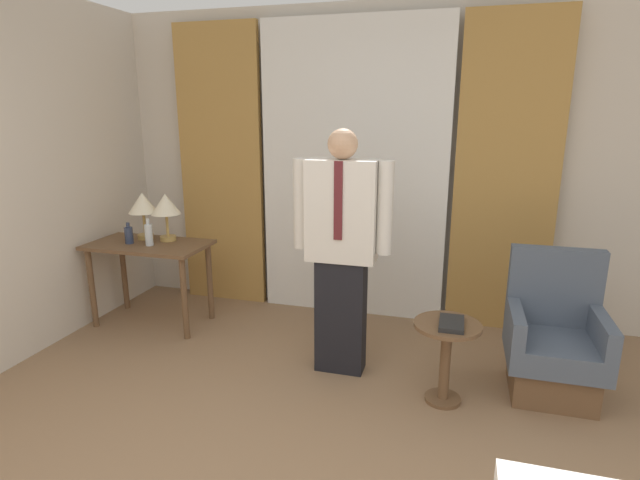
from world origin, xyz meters
TOP-DOWN VIEW (x-y plane):
  - wall_back at (0.00, 3.18)m, footprint 10.00×0.06m
  - curtain_sheer_center at (0.00, 3.05)m, footprint 1.64×0.06m
  - curtain_drape_left at (-1.26, 3.05)m, footprint 0.81×0.06m
  - curtain_drape_right at (1.26, 3.05)m, footprint 0.81×0.06m
  - desk at (-1.62, 2.33)m, footprint 1.01×0.55m
  - table_lamp_left at (-1.73, 2.46)m, footprint 0.25×0.25m
  - table_lamp_right at (-1.50, 2.46)m, footprint 0.25×0.25m
  - bottle_near_edge at (-1.76, 2.28)m, footprint 0.07×0.07m
  - bottle_by_lamp at (-1.56, 2.27)m, footprint 0.06×0.06m
  - person at (0.16, 1.98)m, footprint 0.68×0.22m
  - armchair at (1.57, 2.07)m, footprint 0.59×0.58m
  - side_table at (0.90, 1.75)m, footprint 0.42×0.42m
  - book at (0.92, 1.72)m, footprint 0.15×0.24m

SIDE VIEW (x-z plane):
  - armchair at x=1.57m, z-range -0.13..0.80m
  - side_table at x=0.90m, z-range 0.10..0.64m
  - book at x=0.92m, z-range 0.54..0.57m
  - desk at x=-1.62m, z-range 0.24..0.96m
  - bottle_near_edge at x=-1.76m, z-range 0.71..0.89m
  - bottle_by_lamp at x=-1.56m, z-range 0.70..0.93m
  - person at x=0.16m, z-range 0.07..1.78m
  - table_lamp_left at x=-1.73m, z-range 0.82..1.23m
  - table_lamp_right at x=-1.50m, z-range 0.82..1.23m
  - curtain_sheer_center at x=0.00m, z-range 0.00..2.58m
  - curtain_drape_left at x=-1.26m, z-range 0.00..2.58m
  - curtain_drape_right at x=1.26m, z-range 0.00..2.58m
  - wall_back at x=0.00m, z-range 0.00..2.70m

